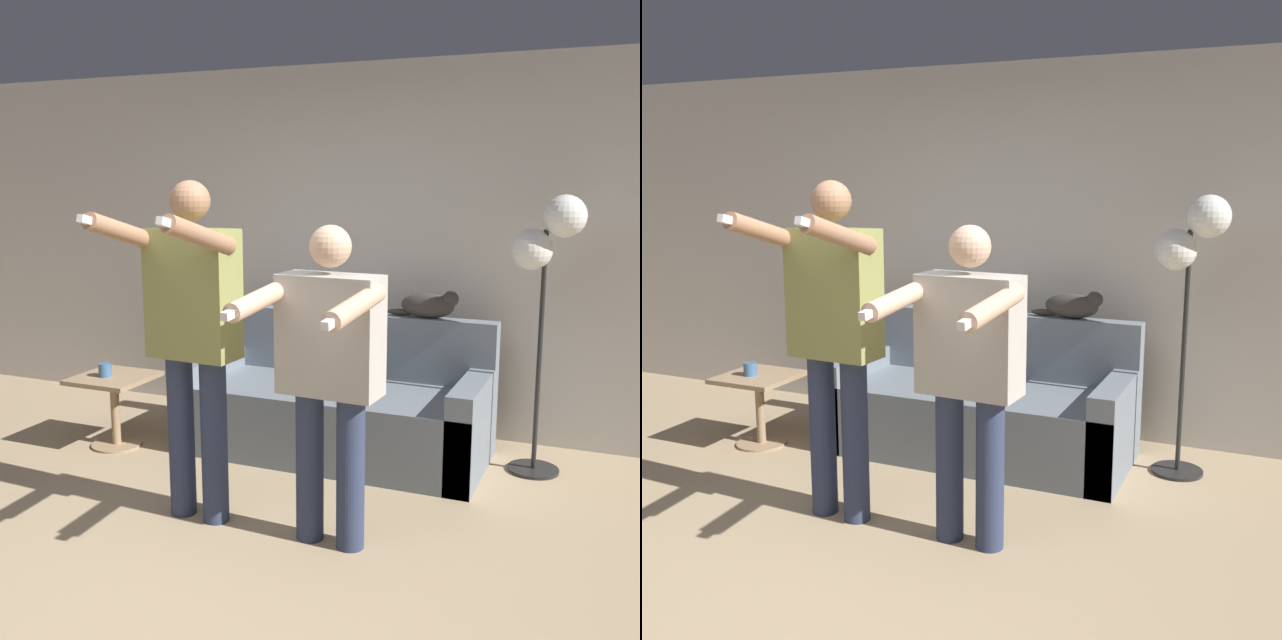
{
  "view_description": "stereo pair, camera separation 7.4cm",
  "coord_description": "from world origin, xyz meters",
  "views": [
    {
      "loc": [
        1.77,
        -2.56,
        1.8
      ],
      "look_at": [
        0.17,
        1.26,
        1.02
      ],
      "focal_mm": 42.0,
      "sensor_mm": 36.0,
      "label": 1
    },
    {
      "loc": [
        1.84,
        -2.53,
        1.8
      ],
      "look_at": [
        0.17,
        1.26,
        1.02
      ],
      "focal_mm": 42.0,
      "sensor_mm": 36.0,
      "label": 2
    }
  ],
  "objects": [
    {
      "name": "cat",
      "position": [
        0.56,
        2.19,
        0.98
      ],
      "size": [
        0.49,
        0.12,
        0.19
      ],
      "color": "#3D3833",
      "rests_on": "couch"
    },
    {
      "name": "couch",
      "position": [
        0.04,
        1.88,
        0.29
      ],
      "size": [
        1.96,
        0.84,
        0.9
      ],
      "color": "slate",
      "rests_on": "ground_plane"
    },
    {
      "name": "person_right",
      "position": [
        0.46,
        0.67,
        0.93
      ],
      "size": [
        0.59,
        0.7,
        1.59
      ],
      "rotation": [
        0.0,
        0.0,
        -0.05
      ],
      "color": "#2D3856",
      "rests_on": "ground_plane"
    },
    {
      "name": "cup",
      "position": [
        -1.44,
        1.38,
        0.54
      ],
      "size": [
        0.09,
        0.09,
        0.09
      ],
      "color": "#3D6693",
      "rests_on": "side_table"
    },
    {
      "name": "ground_plane",
      "position": [
        0.0,
        0.0,
        0.0
      ],
      "size": [
        16.0,
        16.0,
        0.0
      ],
      "primitive_type": "plane",
      "color": "tan"
    },
    {
      "name": "person_left",
      "position": [
        -0.29,
        0.67,
        1.05
      ],
      "size": [
        0.56,
        0.68,
        1.8
      ],
      "rotation": [
        0.0,
        0.0,
        -0.06
      ],
      "color": "#2D3856",
      "rests_on": "ground_plane"
    },
    {
      "name": "floor_lamp",
      "position": [
        1.3,
        2.04,
        1.38
      ],
      "size": [
        0.43,
        0.31,
        1.71
      ],
      "color": "black",
      "rests_on": "ground_plane"
    },
    {
      "name": "side_table",
      "position": [
        -1.4,
        1.41,
        0.36
      ],
      "size": [
        0.49,
        0.49,
        0.49
      ],
      "color": "#A38460",
      "rests_on": "ground_plane"
    },
    {
      "name": "wall_back",
      "position": [
        0.0,
        2.56,
        1.3
      ],
      "size": [
        10.0,
        0.05,
        2.6
      ],
      "color": "beige",
      "rests_on": "ground_plane"
    }
  ]
}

